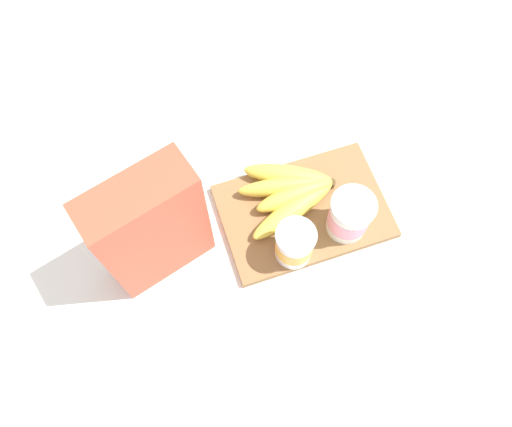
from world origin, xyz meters
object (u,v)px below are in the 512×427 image
yogurt_cup_front (350,216)px  yogurt_cup_back (295,244)px  cereal_box (151,228)px  banana_bunch (290,191)px  cutting_board (304,211)px

yogurt_cup_front → yogurt_cup_back: yogurt_cup_front is taller
yogurt_cup_front → yogurt_cup_back: size_ratio=1.09×
cereal_box → banana_bunch: (-0.25, -0.03, -0.10)m
cutting_board → cereal_box: bearing=-0.4°
yogurt_cup_front → yogurt_cup_back: 0.11m
yogurt_cup_front → banana_bunch: 0.12m
cutting_board → yogurt_cup_front: (-0.06, 0.05, 0.05)m
cutting_board → banana_bunch: 0.05m
yogurt_cup_front → banana_bunch: bearing=-50.2°
banana_bunch → cereal_box: bearing=7.4°
cutting_board → cereal_box: size_ratio=1.14×
yogurt_cup_front → cereal_box: bearing=-9.9°
cutting_board → cereal_box: (0.27, -0.00, 0.12)m
cutting_board → banana_bunch: (0.02, -0.03, 0.03)m
yogurt_cup_back → banana_bunch: yogurt_cup_back is taller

